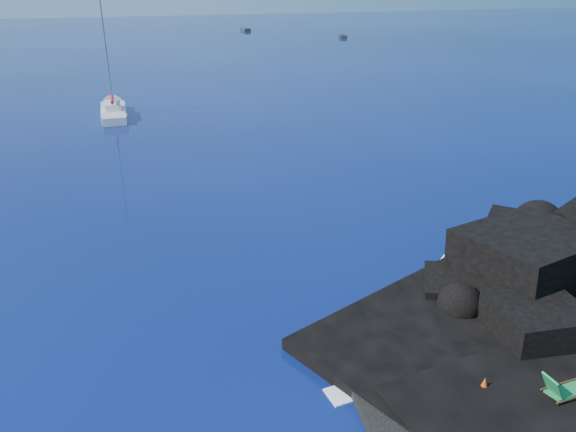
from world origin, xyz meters
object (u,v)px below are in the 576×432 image
object	(u,v)px
sailboat	(114,116)
deck_chair	(572,384)
marker_cone	(484,385)
distant_boat_b	(343,38)
sunbather	(425,389)
distant_boat_a	(245,31)

from	to	relation	value
sailboat	deck_chair	size ratio (longest dim) A/B	6.46
marker_cone	sailboat	bearing A→B (deg)	101.78
deck_chair	distant_boat_b	size ratio (longest dim) A/B	0.40
deck_chair	sunbather	xyz separation A→B (m)	(-4.15, 1.66, -0.45)
sunbather	marker_cone	size ratio (longest dim) A/B	2.70
sailboat	sunbather	bearing A→B (deg)	-79.02
deck_chair	sailboat	bearing A→B (deg)	102.08
marker_cone	distant_boat_a	size ratio (longest dim) A/B	0.12
sailboat	marker_cone	bearing A→B (deg)	-76.94
deck_chair	distant_boat_a	bearing A→B (deg)	77.71
deck_chair	sunbather	bearing A→B (deg)	155.97
sailboat	distant_boat_a	xyz separation A→B (m)	(35.66, 87.53, 0.00)
sailboat	distant_boat_a	bearing A→B (deg)	69.11
sailboat	sunbather	xyz separation A→B (m)	(7.64, -44.72, 0.52)
sunbather	distant_boat_a	world-z (taller)	sunbather
deck_chair	distant_boat_b	xyz separation A→B (m)	(40.25, 110.22, -0.97)
distant_boat_b	marker_cone	bearing A→B (deg)	-95.32
distant_boat_a	distant_boat_b	bearing A→B (deg)	-54.22
sailboat	deck_chair	xyz separation A→B (m)	(11.80, -46.39, 0.97)
sunbather	deck_chair	bearing A→B (deg)	-7.99
sailboat	marker_cone	distance (m)	46.26
distant_boat_a	sailboat	bearing A→B (deg)	-111.04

